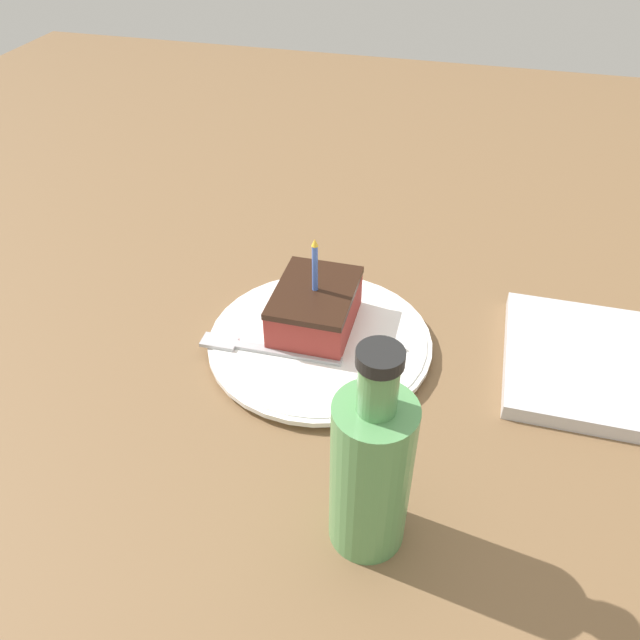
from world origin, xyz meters
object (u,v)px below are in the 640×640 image
at_px(plate, 320,342).
at_px(fork, 260,349).
at_px(marble_board, 594,364).
at_px(bottle, 371,470).
at_px(cake_slice, 314,309).

xyz_separation_m(plate, fork, (-0.07, -0.04, 0.01)).
relative_size(fork, marble_board, 0.82).
distance_m(plate, bottle, 0.28).
bearing_deg(bottle, cake_slice, 114.89).
bearing_deg(fork, bottle, -49.07).
distance_m(fork, bottle, 0.28).
xyz_separation_m(cake_slice, fork, (-0.05, -0.06, -0.03)).
bearing_deg(marble_board, bottle, -128.04).
height_order(fork, bottle, bottle).
bearing_deg(bottle, fork, 130.93).
bearing_deg(marble_board, plate, -172.36).
relative_size(cake_slice, fork, 0.73).
distance_m(fork, marble_board, 0.41).
xyz_separation_m(plate, marble_board, (0.34, 0.05, 0.00)).
bearing_deg(fork, marble_board, 12.18).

